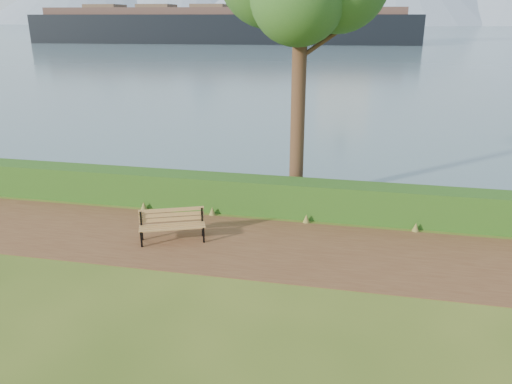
# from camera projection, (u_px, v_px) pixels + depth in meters

# --- Properties ---
(ground) EXTENTS (140.00, 140.00, 0.00)m
(ground) POSITION_uv_depth(u_px,v_px,m) (232.00, 249.00, 12.20)
(ground) COLOR #3A5217
(ground) RESTS_ON ground
(path) EXTENTS (40.00, 3.40, 0.01)m
(path) POSITION_uv_depth(u_px,v_px,m) (235.00, 244.00, 12.47)
(path) COLOR #57321D
(path) RESTS_ON ground
(hedge) EXTENTS (32.00, 0.85, 1.00)m
(hedge) POSITION_uv_depth(u_px,v_px,m) (254.00, 195.00, 14.43)
(hedge) COLOR #1D4212
(hedge) RESTS_ON ground
(water) EXTENTS (700.00, 510.00, 0.00)m
(water) POSITION_uv_depth(u_px,v_px,m) (360.00, 28.00, 252.16)
(water) COLOR #425A6A
(water) RESTS_ON ground
(bench) EXTENTS (1.69, 1.04, 0.82)m
(bench) POSITION_uv_depth(u_px,v_px,m) (172.00, 223.00, 12.54)
(bench) COLOR black
(bench) RESTS_ON ground
(cargo_ship) EXTENTS (81.23, 19.01, 24.43)m
(cargo_ship) POSITION_uv_depth(u_px,v_px,m) (236.00, 25.00, 105.10)
(cargo_ship) COLOR black
(cargo_ship) RESTS_ON ground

